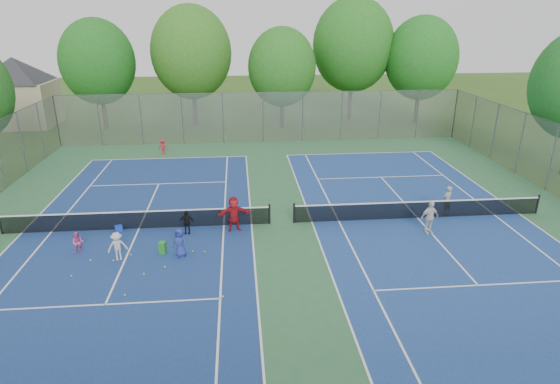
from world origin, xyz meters
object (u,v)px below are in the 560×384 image
at_px(net_right, 418,210).
at_px(instructor, 447,200).
at_px(ball_crate, 119,229).
at_px(ball_hopper, 163,248).
at_px(net_left, 138,220).

height_order(net_right, instructor, instructor).
height_order(ball_crate, ball_hopper, ball_hopper).
bearing_deg(ball_crate, net_left, 12.28).
distance_m(ball_hopper, instructor, 14.43).
distance_m(net_right, ball_hopper, 12.75).
relative_size(net_right, ball_crate, 38.55).
bearing_deg(net_right, net_left, 180.00).
bearing_deg(ball_hopper, net_left, 120.03).
bearing_deg(net_right, instructor, 12.45).
relative_size(net_right, instructor, 8.21).
bearing_deg(net_left, instructor, 1.32).
xyz_separation_m(ball_hopper, instructor, (14.11, 3.00, 0.51)).
relative_size(net_left, net_right, 1.00).
xyz_separation_m(net_left, ball_hopper, (1.53, -2.64, -0.18)).
xyz_separation_m(net_left, net_right, (14.00, 0.00, 0.00)).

